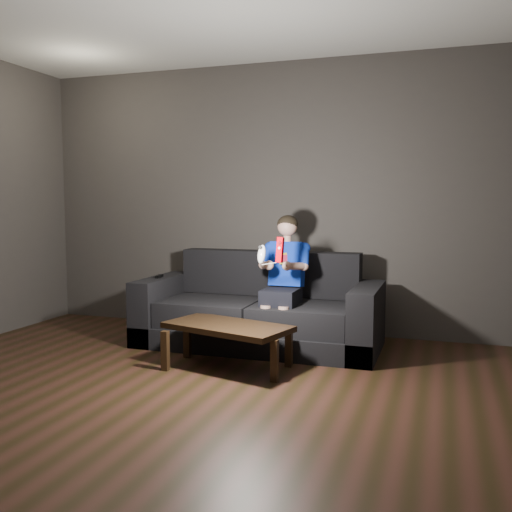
% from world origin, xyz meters
% --- Properties ---
extents(floor, '(5.00, 5.00, 0.00)m').
position_xyz_m(floor, '(0.00, 0.00, 0.00)').
color(floor, black).
rests_on(floor, ground).
extents(back_wall, '(5.00, 0.04, 2.70)m').
position_xyz_m(back_wall, '(0.00, 2.50, 1.35)').
color(back_wall, '#3E3B37').
rests_on(back_wall, ground).
extents(sofa, '(2.18, 0.94, 0.84)m').
position_xyz_m(sofa, '(0.09, 1.83, 0.27)').
color(sofa, black).
rests_on(sofa, floor).
extents(child, '(0.45, 0.55, 1.10)m').
position_xyz_m(child, '(0.34, 1.77, 0.71)').
color(child, black).
rests_on(child, sofa).
extents(wii_remote_red, '(0.06, 0.08, 0.21)m').
position_xyz_m(wii_remote_red, '(0.42, 1.35, 0.93)').
color(wii_remote_red, '#D1000A').
rests_on(wii_remote_red, child).
extents(nunchuk_white, '(0.09, 0.11, 0.17)m').
position_xyz_m(nunchuk_white, '(0.26, 1.36, 0.89)').
color(nunchuk_white, silver).
rests_on(nunchuk_white, child).
extents(wii_remote_black, '(0.06, 0.15, 0.03)m').
position_xyz_m(wii_remote_black, '(-0.89, 1.75, 0.61)').
color(wii_remote_black, black).
rests_on(wii_remote_black, sofa).
extents(coffee_table, '(1.07, 0.73, 0.36)m').
position_xyz_m(coffee_table, '(0.08, 1.04, 0.31)').
color(coffee_table, black).
rests_on(coffee_table, floor).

